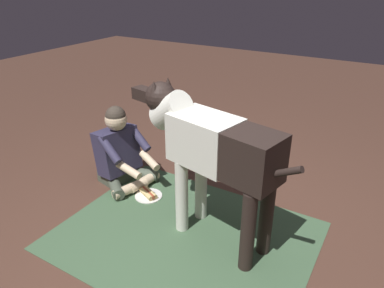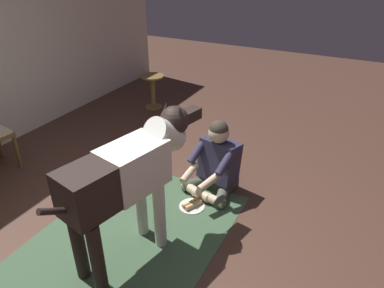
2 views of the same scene
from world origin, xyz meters
name	(u,v)px [view 2 (image 2 of 2)]	position (x,y,z in m)	size (l,w,h in m)	color
ground_plane	(126,242)	(0.00, 0.00, 0.00)	(14.64, 14.64, 0.00)	#4B3025
area_rug	(133,233)	(0.11, 0.01, 0.00)	(1.97, 1.54, 0.01)	#3D583D
person_sitting_on_floor	(216,163)	(1.09, -0.38, 0.33)	(0.68, 0.57, 0.81)	#485142
large_dog	(129,174)	(-0.03, -0.14, 0.78)	(1.53, 0.51, 1.19)	silver
hot_dog_on_plate	(192,205)	(0.71, -0.30, 0.02)	(0.26, 0.26, 0.06)	silver
round_side_table	(153,89)	(2.69, 1.43, 0.32)	(0.37, 0.37, 0.55)	brown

